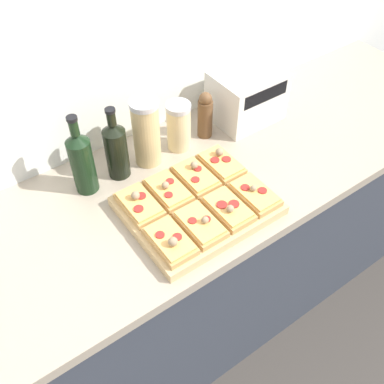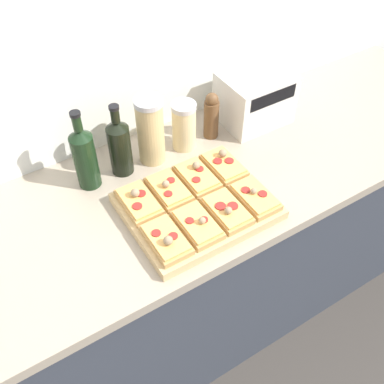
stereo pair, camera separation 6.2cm
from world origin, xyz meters
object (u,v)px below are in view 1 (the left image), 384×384
Objects in this scene: grain_jar_tall at (146,132)px; olive_oil_bottle at (82,161)px; pepper_mill at (205,115)px; wine_bottle at (116,149)px; grain_jar_short at (179,126)px; toaster_oven at (247,96)px; cutting_board at (198,206)px.

olive_oil_bottle is at bearing -180.00° from grain_jar_tall.
wine_bottle is at bearing 180.00° from pepper_mill.
grain_jar_tall is (0.12, -0.00, 0.01)m from wine_bottle.
grain_jar_tall reaches higher than grain_jar_short.
pepper_mill is (0.11, 0.00, -0.00)m from grain_jar_short.
olive_oil_bottle reaches higher than grain_jar_tall.
toaster_oven is at bearing -0.16° from grain_jar_short.
toaster_oven is at bearing -0.25° from pepper_mill.
olive_oil_bottle is 1.05× the size of toaster_oven.
grain_jar_tall reaches higher than cutting_board.
toaster_oven is (0.44, -0.00, -0.03)m from grain_jar_tall.
cutting_board is at bearing -67.27° from wine_bottle.
grain_jar_short is (0.13, 0.29, 0.08)m from cutting_board.
pepper_mill is at bearing 50.03° from cutting_board.
cutting_board is 0.38m from pepper_mill.
wine_bottle is 0.55m from toaster_oven.
grain_jar_short is at bearing 0.00° from olive_oil_bottle.
pepper_mill is at bearing 179.75° from toaster_oven.
grain_jar_short is at bearing 179.84° from toaster_oven.
pepper_mill reaches higher than grain_jar_short.
cutting_board is 0.39m from olive_oil_bottle.
olive_oil_bottle is 1.17× the size of grain_jar_tall.
olive_oil_bottle is 0.48m from pepper_mill.
wine_bottle is (-0.12, 0.29, 0.09)m from cutting_board.
pepper_mill is at bearing 0.00° from grain_jar_short.
toaster_oven is at bearing -0.11° from grain_jar_tall.
olive_oil_bottle is 0.12m from wine_bottle.
toaster_oven is at bearing -0.07° from olive_oil_bottle.
olive_oil_bottle is at bearing 129.96° from cutting_board.
toaster_oven reaches higher than grain_jar_short.
olive_oil_bottle reaches higher than pepper_mill.
pepper_mill is 0.19m from toaster_oven.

